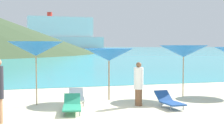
{
  "coord_description": "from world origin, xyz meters",
  "views": [
    {
      "loc": [
        -2.6,
        -10.06,
        2.27
      ],
      "look_at": [
        1.71,
        4.16,
        1.2
      ],
      "focal_mm": 54.74,
      "sensor_mm": 36.0,
      "label": 1
    }
  ],
  "objects_px": {
    "umbrella_2": "(36,49)",
    "umbrella_3": "(109,55)",
    "lounge_chair_3": "(169,101)",
    "lounge_chair_7": "(76,97)",
    "beachgoer_1": "(139,83)",
    "lounge_chair_0": "(72,105)",
    "umbrella_4": "(184,51)",
    "cruise_ship": "(61,35)"
  },
  "relations": [
    {
      "from": "umbrella_2",
      "to": "umbrella_3",
      "type": "height_order",
      "value": "umbrella_2"
    },
    {
      "from": "lounge_chair_3",
      "to": "lounge_chair_7",
      "type": "height_order",
      "value": "lounge_chair_7"
    },
    {
      "from": "umbrella_3",
      "to": "beachgoer_1",
      "type": "bearing_deg",
      "value": -67.27
    },
    {
      "from": "umbrella_3",
      "to": "lounge_chair_3",
      "type": "xyz_separation_m",
      "value": [
        1.62,
        -2.33,
        -1.63
      ]
    },
    {
      "from": "umbrella_3",
      "to": "lounge_chair_0",
      "type": "xyz_separation_m",
      "value": [
        -1.96,
        -2.22,
        -1.63
      ]
    },
    {
      "from": "umbrella_4",
      "to": "lounge_chair_7",
      "type": "relative_size",
      "value": 1.48
    },
    {
      "from": "lounge_chair_0",
      "to": "umbrella_4",
      "type": "bearing_deg",
      "value": 31.87
    },
    {
      "from": "umbrella_4",
      "to": "cruise_ship",
      "type": "xyz_separation_m",
      "value": [
        27.66,
        225.15,
        7.76
      ]
    },
    {
      "from": "lounge_chair_0",
      "to": "lounge_chair_3",
      "type": "distance_m",
      "value": 3.58
    },
    {
      "from": "lounge_chair_3",
      "to": "cruise_ship",
      "type": "height_order",
      "value": "cruise_ship"
    },
    {
      "from": "umbrella_3",
      "to": "umbrella_2",
      "type": "bearing_deg",
      "value": -172.63
    },
    {
      "from": "lounge_chair_7",
      "to": "cruise_ship",
      "type": "bearing_deg",
      "value": 91.63
    },
    {
      "from": "beachgoer_1",
      "to": "cruise_ship",
      "type": "distance_m",
      "value": 228.78
    },
    {
      "from": "lounge_chair_7",
      "to": "umbrella_3",
      "type": "bearing_deg",
      "value": 33.04
    },
    {
      "from": "umbrella_3",
      "to": "lounge_chair_3",
      "type": "distance_m",
      "value": 3.27
    },
    {
      "from": "umbrella_2",
      "to": "umbrella_4",
      "type": "height_order",
      "value": "umbrella_2"
    },
    {
      "from": "cruise_ship",
      "to": "beachgoer_1",
      "type": "bearing_deg",
      "value": -100.12
    },
    {
      "from": "umbrella_2",
      "to": "umbrella_3",
      "type": "relative_size",
      "value": 1.13
    },
    {
      "from": "umbrella_3",
      "to": "umbrella_4",
      "type": "bearing_deg",
      "value": -3.21
    },
    {
      "from": "umbrella_2",
      "to": "umbrella_4",
      "type": "relative_size",
      "value": 1.06
    },
    {
      "from": "lounge_chair_7",
      "to": "beachgoer_1",
      "type": "xyz_separation_m",
      "value": [
        2.19,
        -0.99,
        0.58
      ]
    },
    {
      "from": "lounge_chair_0",
      "to": "beachgoer_1",
      "type": "xyz_separation_m",
      "value": [
        2.64,
        0.59,
        0.61
      ]
    },
    {
      "from": "umbrella_2",
      "to": "lounge_chair_3",
      "type": "xyz_separation_m",
      "value": [
        4.6,
        -1.94,
        -1.89
      ]
    },
    {
      "from": "umbrella_3",
      "to": "umbrella_4",
      "type": "distance_m",
      "value": 3.35
    },
    {
      "from": "lounge_chair_0",
      "to": "cruise_ship",
      "type": "xyz_separation_m",
      "value": [
        32.96,
        227.18,
        9.53
      ]
    },
    {
      "from": "umbrella_2",
      "to": "beachgoer_1",
      "type": "distance_m",
      "value": 4.08
    },
    {
      "from": "lounge_chair_3",
      "to": "umbrella_2",
      "type": "bearing_deg",
      "value": 154.97
    },
    {
      "from": "lounge_chair_0",
      "to": "cruise_ship",
      "type": "bearing_deg",
      "value": 92.58
    },
    {
      "from": "beachgoer_1",
      "to": "lounge_chair_3",
      "type": "bearing_deg",
      "value": 170.96
    },
    {
      "from": "umbrella_2",
      "to": "lounge_chair_3",
      "type": "bearing_deg",
      "value": -22.84
    },
    {
      "from": "umbrella_2",
      "to": "cruise_ship",
      "type": "bearing_deg",
      "value": 81.42
    },
    {
      "from": "umbrella_2",
      "to": "lounge_chair_0",
      "type": "bearing_deg",
      "value": -60.74
    },
    {
      "from": "umbrella_2",
      "to": "cruise_ship",
      "type": "height_order",
      "value": "cruise_ship"
    },
    {
      "from": "umbrella_3",
      "to": "umbrella_4",
      "type": "xyz_separation_m",
      "value": [
        3.34,
        -0.19,
        0.13
      ]
    },
    {
      "from": "umbrella_4",
      "to": "lounge_chair_0",
      "type": "distance_m",
      "value": 5.94
    },
    {
      "from": "lounge_chair_3",
      "to": "beachgoer_1",
      "type": "relative_size",
      "value": 0.92
    },
    {
      "from": "umbrella_3",
      "to": "lounge_chair_7",
      "type": "xyz_separation_m",
      "value": [
        -1.51,
        -0.65,
        -1.61
      ]
    },
    {
      "from": "umbrella_3",
      "to": "lounge_chair_7",
      "type": "bearing_deg",
      "value": -156.79
    },
    {
      "from": "lounge_chair_0",
      "to": "umbrella_2",
      "type": "bearing_deg",
      "value": 130.09
    },
    {
      "from": "umbrella_3",
      "to": "lounge_chair_7",
      "type": "relative_size",
      "value": 1.39
    },
    {
      "from": "beachgoer_1",
      "to": "umbrella_2",
      "type": "bearing_deg",
      "value": 8.77
    },
    {
      "from": "lounge_chair_7",
      "to": "beachgoer_1",
      "type": "height_order",
      "value": "beachgoer_1"
    }
  ]
}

